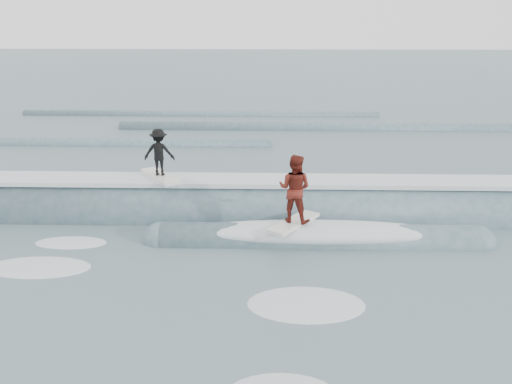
{
  "coord_description": "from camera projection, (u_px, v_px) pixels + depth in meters",
  "views": [
    {
      "loc": [
        0.47,
        -12.86,
        6.41
      ],
      "look_at": [
        0.0,
        3.44,
        1.1
      ],
      "focal_mm": 40.0,
      "sensor_mm": 36.0,
      "label": 1
    }
  ],
  "objects": [
    {
      "name": "far_swells",
      "position": [
        206.0,
        130.0,
        31.08
      ],
      "size": [
        35.61,
        8.65,
        0.8
      ],
      "color": "#3B5963",
      "rests_on": "ground"
    },
    {
      "name": "breaking_wave",
      "position": [
        264.0,
        217.0,
        18.13
      ],
      "size": [
        22.56,
        3.93,
        2.31
      ],
      "color": "#3B5963",
      "rests_on": "ground"
    },
    {
      "name": "ground",
      "position": [
        252.0,
        276.0,
        14.22
      ],
      "size": [
        160.0,
        160.0,
        0.0
      ],
      "primitive_type": "plane",
      "color": "#41565E",
      "rests_on": "ground"
    },
    {
      "name": "surfer_red",
      "position": [
        295.0,
        191.0,
        15.84
      ],
      "size": [
        1.57,
        1.97,
        2.03
      ],
      "color": "silver",
      "rests_on": "ground"
    },
    {
      "name": "whitewater",
      "position": [
        179.0,
        294.0,
        13.32
      ],
      "size": [
        9.64,
        7.95,
        0.1
      ],
      "color": "white",
      "rests_on": "ground"
    },
    {
      "name": "surfer_black",
      "position": [
        159.0,
        155.0,
        17.91
      ],
      "size": [
        1.57,
        1.97,
        1.59
      ],
      "color": "silver",
      "rests_on": "ground"
    }
  ]
}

